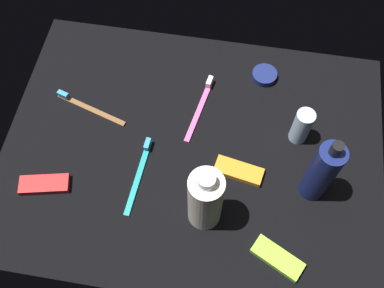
# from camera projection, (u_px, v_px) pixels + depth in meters

# --- Properties ---
(ground_plane) EXTENTS (0.84, 0.64, 0.01)m
(ground_plane) POSITION_uv_depth(u_px,v_px,m) (192.00, 151.00, 1.00)
(ground_plane) COLOR black
(lotion_bottle) EXTENTS (0.05, 0.05, 0.20)m
(lotion_bottle) POSITION_uv_depth(u_px,v_px,m) (322.00, 172.00, 0.87)
(lotion_bottle) COLOR navy
(lotion_bottle) RESTS_ON ground_plane
(bodywash_bottle) EXTENTS (0.07, 0.07, 0.19)m
(bodywash_bottle) POSITION_uv_depth(u_px,v_px,m) (205.00, 200.00, 0.85)
(bodywash_bottle) COLOR silver
(bodywash_bottle) RESTS_ON ground_plane
(deodorant_stick) EXTENTS (0.04, 0.04, 0.10)m
(deodorant_stick) POSITION_uv_depth(u_px,v_px,m) (302.00, 126.00, 0.97)
(deodorant_stick) COLOR silver
(deodorant_stick) RESTS_ON ground_plane
(toothbrush_teal) EXTENTS (0.02, 0.18, 0.02)m
(toothbrush_teal) POSITION_uv_depth(u_px,v_px,m) (140.00, 171.00, 0.96)
(toothbrush_teal) COLOR teal
(toothbrush_teal) RESTS_ON ground_plane
(toothbrush_pink) EXTENTS (0.04, 0.18, 0.02)m
(toothbrush_pink) POSITION_uv_depth(u_px,v_px,m) (201.00, 105.00, 1.04)
(toothbrush_pink) COLOR #E55999
(toothbrush_pink) RESTS_ON ground_plane
(toothbrush_brown) EXTENTS (0.18, 0.06, 0.02)m
(toothbrush_brown) POSITION_uv_depth(u_px,v_px,m) (87.00, 107.00, 1.04)
(toothbrush_brown) COLOR brown
(toothbrush_brown) RESTS_ON ground_plane
(snack_bar_orange) EXTENTS (0.11, 0.06, 0.01)m
(snack_bar_orange) POSITION_uv_depth(u_px,v_px,m) (239.00, 171.00, 0.96)
(snack_bar_orange) COLOR orange
(snack_bar_orange) RESTS_ON ground_plane
(snack_bar_lime) EXTENTS (0.11, 0.08, 0.01)m
(snack_bar_lime) POSITION_uv_depth(u_px,v_px,m) (277.00, 258.00, 0.88)
(snack_bar_lime) COLOR #8CD133
(snack_bar_lime) RESTS_ON ground_plane
(snack_bar_red) EXTENTS (0.11, 0.06, 0.01)m
(snack_bar_red) POSITION_uv_depth(u_px,v_px,m) (44.00, 184.00, 0.95)
(snack_bar_red) COLOR red
(snack_bar_red) RESTS_ON ground_plane
(cream_tin_left) EXTENTS (0.06, 0.06, 0.02)m
(cream_tin_left) POSITION_uv_depth(u_px,v_px,m) (264.00, 75.00, 1.08)
(cream_tin_left) COLOR navy
(cream_tin_left) RESTS_ON ground_plane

